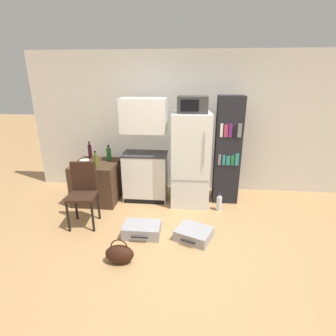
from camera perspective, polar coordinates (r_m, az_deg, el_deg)
ground_plane at (r=3.83m, az=1.69°, el=-15.91°), size 24.00×24.00×0.00m
wall_back at (r=5.20m, az=5.51°, el=9.60°), size 6.40×0.10×2.67m
side_table at (r=5.02m, az=-15.15°, el=-2.88°), size 0.78×0.76×0.74m
kitchen_hutch at (r=4.76m, az=-5.05°, el=2.69°), size 0.80×0.48×1.86m
refrigerator at (r=4.62m, az=5.01°, el=1.78°), size 0.66×0.66×1.64m
microwave at (r=4.43m, az=5.37°, el=13.65°), size 0.49×0.41×0.27m
bookshelf at (r=4.77m, az=12.83°, el=3.65°), size 0.44×0.33×1.91m
bottle_green_tall at (r=4.95m, az=-12.75°, el=3.01°), size 0.08×0.08×0.29m
bottle_olive_oil at (r=4.64m, az=-15.47°, el=1.66°), size 0.07×0.07×0.28m
bottle_wine_dark at (r=5.19m, az=-16.64°, el=3.57°), size 0.07×0.07×0.32m
bowl at (r=4.97m, az=-17.71°, el=1.44°), size 0.17×0.17×0.05m
chair at (r=4.23m, az=-17.97°, el=-4.19°), size 0.44×0.44×0.99m
suitcase_large_flat at (r=3.88m, az=5.66°, el=-14.09°), size 0.59×0.55×0.16m
suitcase_small_flat at (r=3.96m, az=-5.69°, el=-13.20°), size 0.54×0.39×0.17m
handbag at (r=3.48m, az=-10.50°, el=-17.89°), size 0.36×0.20×0.33m
water_bottle_front at (r=4.65m, az=11.05°, el=-7.49°), size 0.09×0.09×0.33m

